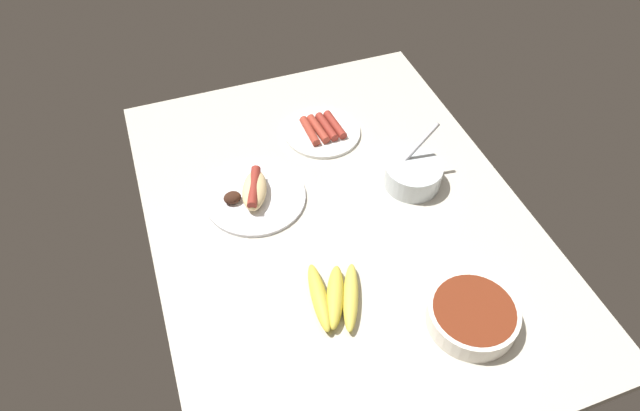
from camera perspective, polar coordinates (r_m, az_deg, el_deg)
The scene contains 6 objects.
ground_plane at distance 137.25cm, azimuth 1.93°, elevation -1.53°, with size 120.00×90.00×3.00cm, color beige.
banana_bunch at distance 120.24cm, azimuth 1.44°, elevation -9.36°, with size 19.25×14.11×3.98cm.
bowl_coleslaw at distance 143.08cm, azimuth 9.54°, elevation 3.24°, with size 14.58×14.85×15.28cm.
plate_sausages at distance 156.89cm, azimuth 0.25°, elevation 7.70°, with size 21.27×21.27×3.28cm.
plate_hotdog_assembled at distance 139.58cm, azimuth -6.79°, elevation 1.15°, with size 25.36×25.36×5.61cm.
bowl_chili at distance 121.11cm, azimuth 15.40°, elevation -10.79°, with size 18.92×18.92×5.06cm.
Camera 1 is at (-81.17, 33.96, 103.83)cm, focal length 31.12 mm.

